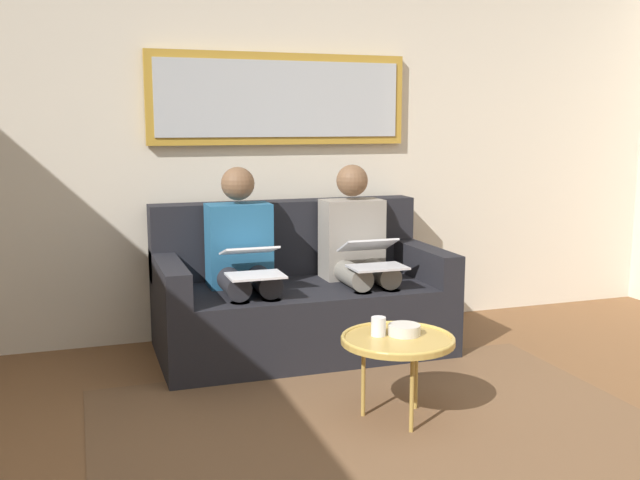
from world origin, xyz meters
The scene contains 11 objects.
wall_rear centered at (0.00, -2.60, 1.30)m, with size 6.00×0.12×2.60m, color beige.
area_rug centered at (0.00, -0.85, 0.00)m, with size 2.60×1.80×0.01m, color brown.
couch centered at (0.00, -2.12, 0.31)m, with size 1.74×0.90×0.90m.
framed_mirror centered at (0.00, -2.51, 1.55)m, with size 1.72×0.05×0.58m.
coffee_table centered at (-0.11, -0.90, 0.39)m, with size 0.54×0.54×0.41m.
cup centered at (-0.04, -0.96, 0.45)m, with size 0.07×0.07×0.09m, color silver.
bowl centered at (-0.16, -0.93, 0.43)m, with size 0.15×0.15×0.05m, color beige.
person_left centered at (-0.37, -2.05, 0.61)m, with size 0.38×0.58×1.14m.
laptop_silver centered at (-0.37, -1.82, 0.63)m, with size 0.33×0.36×0.16m.
person_right centered at (0.37, -2.05, 0.61)m, with size 0.38×0.58×1.14m.
laptop_white centered at (0.37, -1.81, 0.63)m, with size 0.31×0.37×0.16m.
Camera 1 is at (1.28, 2.08, 1.40)m, focal length 40.54 mm.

